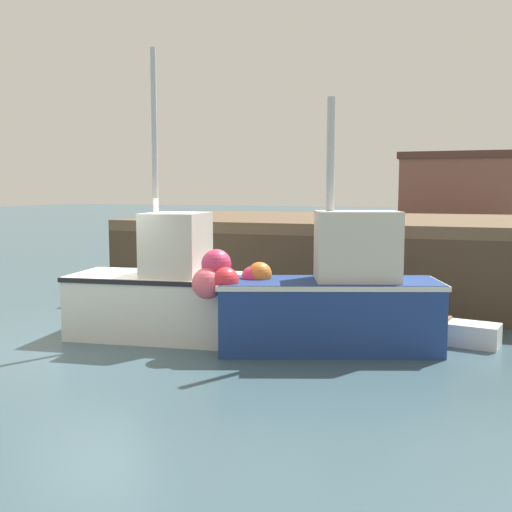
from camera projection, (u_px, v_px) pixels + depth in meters
ground at (100, 343)px, 10.80m from camera, size 120.00×160.00×0.10m
pier at (340, 234)px, 15.00m from camera, size 10.01×6.26×1.94m
fishing_boat_near_left at (161, 291)px, 10.93m from camera, size 3.24×1.84×5.08m
fishing_boat_near_right at (327, 297)px, 10.03m from camera, size 3.95×2.36×4.12m
rowboat at (446, 331)px, 10.61m from camera, size 1.84×0.88×0.43m
warehouse at (460, 189)px, 45.29m from camera, size 8.54×6.25×5.28m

